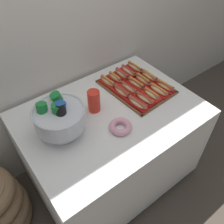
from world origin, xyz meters
TOP-DOWN VIEW (x-y plane):
  - ground_plane at (0.00, 0.00)m, footprint 10.00×10.00m
  - back_wall at (0.00, 0.54)m, footprint 6.00×0.10m
  - buffet_table at (0.00, 0.00)m, footprint 1.28×0.93m
  - serving_tray at (0.33, 0.10)m, footprint 0.44×0.55m
  - hot_dog_0 at (0.19, -0.07)m, footprint 0.08×0.18m
  - hot_dog_1 at (0.26, -0.07)m, footprint 0.08×0.16m
  - hot_dog_2 at (0.34, -0.06)m, footprint 0.07×0.16m
  - hot_dog_3 at (0.41, -0.06)m, footprint 0.08×0.18m
  - hot_dog_4 at (0.49, -0.05)m, footprint 0.08×0.17m
  - hot_dog_5 at (0.18, 0.09)m, footprint 0.07×0.16m
  - hot_dog_6 at (0.25, 0.10)m, footprint 0.07×0.18m
  - hot_dog_7 at (0.33, 0.10)m, footprint 0.07×0.18m
  - hot_dog_8 at (0.40, 0.11)m, footprint 0.06×0.17m
  - hot_dog_9 at (0.48, 0.11)m, footprint 0.07×0.17m
  - hot_dog_10 at (0.17, 0.26)m, footprint 0.07×0.17m
  - hot_dog_11 at (0.24, 0.26)m, footprint 0.06×0.16m
  - hot_dog_12 at (0.32, 0.27)m, footprint 0.06×0.16m
  - hot_dog_13 at (0.39, 0.27)m, footprint 0.06×0.18m
  - hot_dog_14 at (0.47, 0.28)m, footprint 0.07×0.19m
  - punch_bowl at (-0.36, 0.04)m, footprint 0.32×0.32m
  - cup_stack at (-0.08, 0.09)m, footprint 0.09×0.09m
  - donut at (-0.04, -0.16)m, footprint 0.15×0.15m

SIDE VIEW (x-z plane):
  - ground_plane at x=0.00m, z-range 0.00..0.00m
  - buffet_table at x=0.00m, z-range 0.02..0.81m
  - serving_tray at x=0.33m, z-range 0.79..0.81m
  - donut at x=-0.04m, z-range 0.79..0.84m
  - hot_dog_13 at x=0.39m, z-range 0.80..0.85m
  - hot_dog_2 at x=0.34m, z-range 0.80..0.86m
  - hot_dog_6 at x=0.25m, z-range 0.80..0.86m
  - hot_dog_3 at x=0.41m, z-range 0.80..0.86m
  - hot_dog_14 at x=0.47m, z-range 0.80..0.86m
  - hot_dog_10 at x=0.17m, z-range 0.80..0.86m
  - hot_dog_1 at x=0.26m, z-range 0.80..0.86m
  - hot_dog_9 at x=0.48m, z-range 0.80..0.86m
  - hot_dog_4 at x=0.49m, z-range 0.80..0.86m
  - hot_dog_0 at x=0.19m, z-range 0.80..0.86m
  - hot_dog_7 at x=0.33m, z-range 0.80..0.86m
  - hot_dog_11 at x=0.24m, z-range 0.80..0.86m
  - hot_dog_8 at x=0.40m, z-range 0.80..0.86m
  - hot_dog_12 at x=0.32m, z-range 0.80..0.86m
  - hot_dog_5 at x=0.18m, z-range 0.80..0.86m
  - cup_stack at x=-0.08m, z-range 0.79..0.96m
  - punch_bowl at x=-0.36m, z-range 0.81..1.07m
  - back_wall at x=0.00m, z-range 0.00..2.60m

